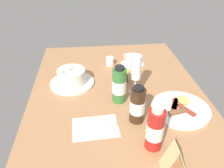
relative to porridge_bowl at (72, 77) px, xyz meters
The scene contains 12 objects.
ground_plane 24.04cm from the porridge_bowl, 71.50° to the left, with size 110.00×84.00×3.00cm, color #A8754C.
porridge_bowl is the anchor object (origin of this frame).
cutlery_setting 35.59cm from the porridge_bowl, 17.97° to the left, with size 14.15×18.79×0.90cm.
coffee_cup 39.26cm from the porridge_bowl, 117.60° to the left, with size 13.62×13.62×5.91cm.
creamer_jug 28.60cm from the porridge_bowl, 131.38° to the left, with size 5.75×4.79×5.43cm.
wine_glass 33.72cm from the porridge_bowl, 70.96° to the left, with size 5.82×5.82×19.59cm.
jam_jar 26.39cm from the porridge_bowl, 89.37° to the left, with size 5.66×5.66×6.27cm.
sauce_bottle_brown 41.56cm from the porridge_bowl, 41.89° to the left, with size 6.24×6.24×16.51cm.
sauce_bottle_red 55.01cm from the porridge_bowl, 34.15° to the left, with size 6.21×6.21×18.03cm.
sauce_bottle_green 27.68cm from the porridge_bowl, 52.75° to the left, with size 6.47×6.47×17.80cm.
breakfast_plate 54.88cm from the porridge_bowl, 61.10° to the left, with size 25.69×25.69×3.70cm.
menu_card 65.18cm from the porridge_bowl, 32.30° to the left, with size 5.38×7.92×10.20cm.
Camera 1 is at (93.00, -12.13, 63.36)cm, focal length 36.31 mm.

